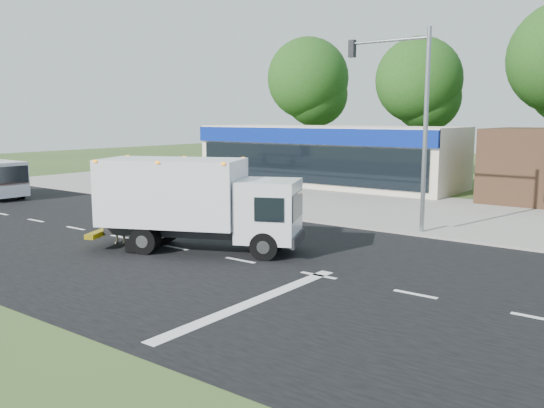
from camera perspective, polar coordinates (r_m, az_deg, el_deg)
name	(u,v)px	position (r m, az deg, el deg)	size (l,w,h in m)	color
ground	(240,261)	(18.77, -3.15, -5.63)	(120.00, 120.00, 0.00)	#385123
road_asphalt	(240,261)	(18.77, -3.15, -5.62)	(60.00, 14.00, 0.02)	black
sidewalk	(361,222)	(25.43, 8.86, -1.80)	(60.00, 2.40, 0.12)	gray
parking_apron	(415,207)	(30.61, 14.00, -0.29)	(60.00, 9.00, 0.02)	gray
lane_markings	(246,276)	(16.93, -2.60, -7.15)	(55.20, 7.00, 0.01)	silver
ems_box_truck	(194,198)	(20.05, -7.75, 0.59)	(7.48, 5.01, 3.20)	black
emergency_worker	(120,220)	(21.79, -14.84, -1.56)	(0.72, 0.64, 1.77)	tan
retail_strip_mall	(327,155)	(39.76, 5.49, 4.83)	(18.00, 6.20, 4.00)	beige
traffic_signal_pole	(411,109)	(23.45, 13.56, 9.14)	(3.51, 0.25, 8.00)	gray
background_trees	(490,77)	(43.98, 20.75, 11.68)	(36.77, 7.39, 12.10)	#332114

